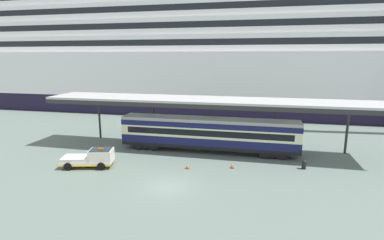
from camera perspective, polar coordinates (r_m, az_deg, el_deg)
The scene contains 8 objects.
ground_plane at distance 27.26m, azimuth -4.69°, elevation -12.45°, with size 400.00×400.00×0.00m, color slate.
cruise_ship at distance 65.84m, azimuth 14.12°, elevation 13.71°, with size 155.03×23.78×39.52m.
platform_canopy at distance 35.63m, azimuth 3.27°, elevation 3.56°, with size 39.78×5.81×6.35m.
train_carriage at distance 35.95m, azimuth 3.09°, elevation -2.50°, with size 20.99×2.81×4.11m.
service_truck at distance 33.05m, azimuth -18.30°, elevation -6.77°, with size 5.53×3.22×2.02m.
traffic_cone_near at distance 31.14m, azimuth -0.86°, elevation -8.63°, with size 0.36×0.36×0.62m.
traffic_cone_mid at distance 31.57m, azimuth 7.61°, elevation -8.43°, with size 0.36×0.36×0.64m.
quay_bollard at distance 33.01m, azimuth 20.39°, elevation -7.81°, with size 0.48×0.48×0.96m.
Camera 1 is at (7.59, -23.67, 11.19)m, focal length 28.25 mm.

